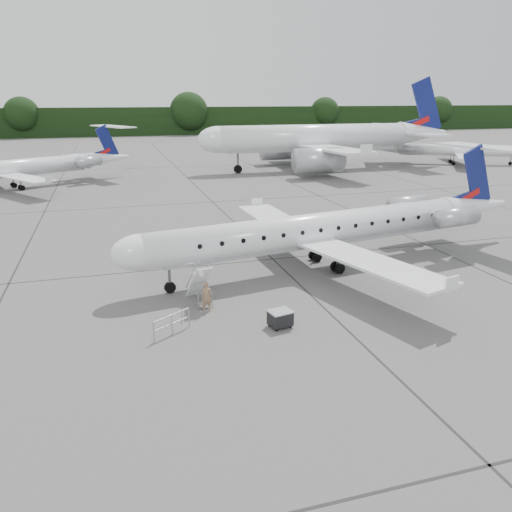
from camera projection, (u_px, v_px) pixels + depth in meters
name	position (u px, v px, depth m)	size (l,w,h in m)	color
ground	(367.00, 293.00, 29.21)	(320.00, 320.00, 0.00)	#565654
treeline	(153.00, 121.00, 146.71)	(260.00, 4.00, 8.00)	black
main_regional_jet	(315.00, 214.00, 32.26)	(29.25, 21.06, 7.50)	white
airstair	(199.00, 283.00, 27.51)	(0.85, 2.13, 2.35)	white
passenger	(207.00, 297.00, 26.58)	(0.59, 0.39, 1.62)	#88664A
safety_railing	(172.00, 325.00, 24.04)	(2.20, 0.08, 1.00)	#94979C
baggage_cart	(280.00, 318.00, 24.80)	(1.07, 0.87, 0.93)	black
bg_narrowbody	(314.00, 124.00, 76.00)	(38.49, 27.71, 13.82)	white
bg_regional_left	(5.00, 160.00, 60.39)	(27.53, 19.82, 7.22)	white
bg_regional_right	(460.00, 144.00, 83.76)	(25.08, 18.06, 6.58)	white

